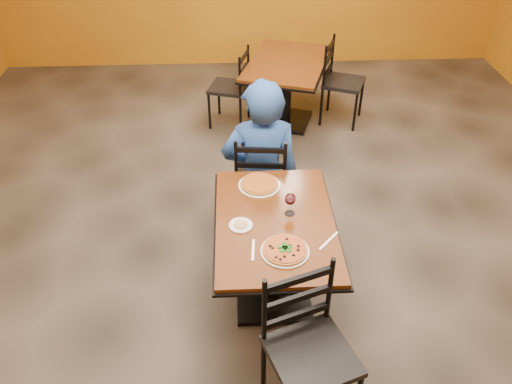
{
  "coord_description": "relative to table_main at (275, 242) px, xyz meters",
  "views": [
    {
      "loc": [
        -0.26,
        -3.12,
        2.97
      ],
      "look_at": [
        -0.12,
        -0.3,
        0.85
      ],
      "focal_mm": 35.73,
      "sensor_mm": 36.0,
      "label": 1
    }
  ],
  "objects": [
    {
      "name": "chair_main_near",
      "position": [
        0.14,
        -0.9,
        -0.05
      ],
      "size": [
        0.58,
        0.58,
        1.0
      ],
      "primitive_type": null,
      "rotation": [
        0.0,
        0.0,
        0.35
      ],
      "color": "black",
      "rests_on": "floor"
    },
    {
      "name": "pizza_far",
      "position": [
        -0.09,
        0.41,
        0.21
      ],
      "size": [
        0.28,
        0.28,
        0.02
      ],
      "primitive_type": "cylinder",
      "color": "#C16A25",
      "rests_on": "plate_far"
    },
    {
      "name": "pizza_main",
      "position": [
        0.04,
        -0.3,
        0.21
      ],
      "size": [
        0.28,
        0.28,
        0.02
      ],
      "primitive_type": "cylinder",
      "color": "maroon",
      "rests_on": "plate_main"
    },
    {
      "name": "table_second",
      "position": [
        0.35,
        2.71,
        0.0
      ],
      "size": [
        1.18,
        1.44,
        0.75
      ],
      "rotation": [
        0.0,
        0.0,
        -0.31
      ],
      "color": "#642D0F",
      "rests_on": "floor"
    },
    {
      "name": "side_plate",
      "position": [
        -0.23,
        -0.04,
        0.2
      ],
      "size": [
        0.16,
        0.16,
        0.01
      ],
      "primitive_type": "cylinder",
      "color": "white",
      "rests_on": "table_main"
    },
    {
      "name": "plate_far",
      "position": [
        -0.09,
        0.41,
        0.2
      ],
      "size": [
        0.31,
        0.31,
        0.01
      ],
      "primitive_type": "cylinder",
      "color": "white",
      "rests_on": "table_main"
    },
    {
      "name": "dip",
      "position": [
        -0.23,
        -0.04,
        0.21
      ],
      "size": [
        0.09,
        0.09,
        0.01
      ],
      "primitive_type": "cylinder",
      "color": "tan",
      "rests_on": "side_plate"
    },
    {
      "name": "knife",
      "position": [
        0.33,
        -0.21,
        0.2
      ],
      "size": [
        0.15,
        0.16,
        0.0
      ],
      "primitive_type": "cube",
      "rotation": [
        0.0,
        0.0,
        -0.74
      ],
      "color": "silver",
      "rests_on": "table_main"
    },
    {
      "name": "fork",
      "position": [
        -0.16,
        -0.27,
        0.2
      ],
      "size": [
        0.03,
        0.19,
        0.0
      ],
      "primitive_type": "cube",
      "rotation": [
        0.0,
        0.0,
        -0.08
      ],
      "color": "silver",
      "rests_on": "table_main"
    },
    {
      "name": "chair_second_left",
      "position": [
        -0.31,
        2.71,
        -0.11
      ],
      "size": [
        0.51,
        0.51,
        0.9
      ],
      "primitive_type": null,
      "rotation": [
        0.0,
        0.0,
        -1.86
      ],
      "color": "black",
      "rests_on": "floor"
    },
    {
      "name": "table_main",
      "position": [
        0.0,
        0.0,
        0.0
      ],
      "size": [
        0.83,
        1.23,
        0.75
      ],
      "color": "#642D0F",
      "rests_on": "floor"
    },
    {
      "name": "plate_main",
      "position": [
        0.04,
        -0.3,
        0.2
      ],
      "size": [
        0.31,
        0.31,
        0.01
      ],
      "primitive_type": "cylinder",
      "color": "white",
      "rests_on": "table_main"
    },
    {
      "name": "chair_second_right",
      "position": [
        1.0,
        2.71,
        -0.08
      ],
      "size": [
        0.56,
        0.56,
        0.96
      ],
      "primitive_type": null,
      "rotation": [
        0.0,
        0.0,
        1.18
      ],
      "color": "black",
      "rests_on": "floor"
    },
    {
      "name": "diner",
      "position": [
        -0.04,
        0.9,
        0.13
      ],
      "size": [
        0.68,
        0.47,
        1.37
      ],
      "primitive_type": "imported",
      "rotation": [
        0.0,
        0.0,
        3.19
      ],
      "color": "navy",
      "rests_on": "floor"
    },
    {
      "name": "chair_main_far",
      "position": [
        -0.04,
        0.9,
        -0.09
      ],
      "size": [
        0.47,
        0.47,
        0.94
      ],
      "primitive_type": null,
      "rotation": [
        0.0,
        0.0,
        3.04
      ],
      "color": "black",
      "rests_on": "floor"
    },
    {
      "name": "floor",
      "position": [
        0.0,
        0.5,
        -0.56
      ],
      "size": [
        7.0,
        8.0,
        0.01
      ],
      "primitive_type": "cube",
      "color": "black",
      "rests_on": "ground"
    },
    {
      "name": "wine_glass",
      "position": [
        0.11,
        0.08,
        0.28
      ],
      "size": [
        0.08,
        0.08,
        0.18
      ],
      "primitive_type": null,
      "color": "white",
      "rests_on": "table_main"
    }
  ]
}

